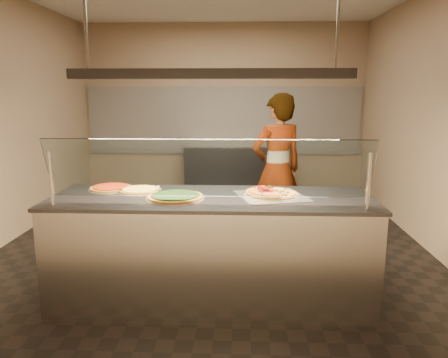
{
  "coord_description": "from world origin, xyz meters",
  "views": [
    {
      "loc": [
        0.34,
        -4.93,
        1.81
      ],
      "look_at": [
        0.18,
        -0.99,
        1.02
      ],
      "focal_mm": 35.0,
      "sensor_mm": 36.0,
      "label": 1
    }
  ],
  "objects_px": {
    "serving_counter": "(212,248)",
    "half_pizza_sausage": "(284,193)",
    "sneeze_guard": "(208,169)",
    "pizza_spinach": "(175,197)",
    "worker": "(277,170)",
    "heat_lamp_housing": "(211,74)",
    "pizza_spatula": "(160,189)",
    "perforated_tray": "(272,195)",
    "prep_table": "(234,170)",
    "half_pizza_pepperoni": "(259,192)",
    "pizza_tomato": "(111,188)",
    "pizza_cheese": "(141,190)"
  },
  "relations": [
    {
      "from": "serving_counter",
      "to": "half_pizza_sausage",
      "type": "xyz_separation_m",
      "value": [
        0.62,
        0.03,
        0.49
      ]
    },
    {
      "from": "sneeze_guard",
      "to": "pizza_spinach",
      "type": "xyz_separation_m",
      "value": [
        -0.3,
        0.26,
        -0.28
      ]
    },
    {
      "from": "serving_counter",
      "to": "worker",
      "type": "height_order",
      "value": "worker"
    },
    {
      "from": "serving_counter",
      "to": "heat_lamp_housing",
      "type": "bearing_deg",
      "value": 0.0
    },
    {
      "from": "pizza_spatula",
      "to": "heat_lamp_housing",
      "type": "xyz_separation_m",
      "value": [
        0.46,
        -0.12,
        0.99
      ]
    },
    {
      "from": "perforated_tray",
      "to": "worker",
      "type": "height_order",
      "value": "worker"
    },
    {
      "from": "prep_table",
      "to": "half_pizza_sausage",
      "type": "bearing_deg",
      "value": -82.41
    },
    {
      "from": "sneeze_guard",
      "to": "prep_table",
      "type": "bearing_deg",
      "value": 88.45
    },
    {
      "from": "half_pizza_pepperoni",
      "to": "heat_lamp_housing",
      "type": "relative_size",
      "value": 0.21
    },
    {
      "from": "pizza_tomato",
      "to": "prep_table",
      "type": "distance_m",
      "value": 3.8
    },
    {
      "from": "half_pizza_pepperoni",
      "to": "worker",
      "type": "height_order",
      "value": "worker"
    },
    {
      "from": "pizza_spatula",
      "to": "heat_lamp_housing",
      "type": "height_order",
      "value": "heat_lamp_housing"
    },
    {
      "from": "pizza_cheese",
      "to": "half_pizza_sausage",
      "type": "bearing_deg",
      "value": -5.44
    },
    {
      "from": "perforated_tray",
      "to": "pizza_spinach",
      "type": "distance_m",
      "value": 0.82
    },
    {
      "from": "half_pizza_pepperoni",
      "to": "serving_counter",
      "type": "bearing_deg",
      "value": -175.16
    },
    {
      "from": "serving_counter",
      "to": "perforated_tray",
      "type": "xyz_separation_m",
      "value": [
        0.52,
        0.03,
        0.47
      ]
    },
    {
      "from": "perforated_tray",
      "to": "heat_lamp_housing",
      "type": "height_order",
      "value": "heat_lamp_housing"
    },
    {
      "from": "half_pizza_pepperoni",
      "to": "half_pizza_sausage",
      "type": "distance_m",
      "value": 0.21
    },
    {
      "from": "half_pizza_sausage",
      "to": "pizza_cheese",
      "type": "xyz_separation_m",
      "value": [
        -1.27,
        0.12,
        -0.01
      ]
    },
    {
      "from": "pizza_cheese",
      "to": "prep_table",
      "type": "bearing_deg",
      "value": 78.43
    },
    {
      "from": "serving_counter",
      "to": "pizza_spinach",
      "type": "bearing_deg",
      "value": -163.73
    },
    {
      "from": "half_pizza_sausage",
      "to": "worker",
      "type": "relative_size",
      "value": 0.27
    },
    {
      "from": "half_pizza_sausage",
      "to": "worker",
      "type": "xyz_separation_m",
      "value": [
        0.05,
        1.48,
        -0.06
      ]
    },
    {
      "from": "half_pizza_pepperoni",
      "to": "pizza_cheese",
      "type": "bearing_deg",
      "value": 173.66
    },
    {
      "from": "worker",
      "to": "pizza_tomato",
      "type": "bearing_deg",
      "value": 13.05
    },
    {
      "from": "pizza_tomato",
      "to": "serving_counter",
      "type": "bearing_deg",
      "value": -14.56
    },
    {
      "from": "heat_lamp_housing",
      "to": "pizza_spinach",
      "type": "bearing_deg",
      "value": -163.73
    },
    {
      "from": "sneeze_guard",
      "to": "pizza_cheese",
      "type": "relative_size",
      "value": 6.36
    },
    {
      "from": "prep_table",
      "to": "pizza_spinach",
      "type": "bearing_deg",
      "value": -95.94
    },
    {
      "from": "pizza_spinach",
      "to": "heat_lamp_housing",
      "type": "bearing_deg",
      "value": 16.27
    },
    {
      "from": "half_pizza_sausage",
      "to": "pizza_cheese",
      "type": "distance_m",
      "value": 1.27
    },
    {
      "from": "sneeze_guard",
      "to": "pizza_spatula",
      "type": "bearing_deg",
      "value": 134.63
    },
    {
      "from": "prep_table",
      "to": "heat_lamp_housing",
      "type": "distance_m",
      "value": 4.14
    },
    {
      "from": "pizza_spinach",
      "to": "pizza_tomato",
      "type": "bearing_deg",
      "value": 152.79
    },
    {
      "from": "pizza_spinach",
      "to": "pizza_tomato",
      "type": "height_order",
      "value": "pizza_spinach"
    },
    {
      "from": "pizza_cheese",
      "to": "pizza_spatula",
      "type": "height_order",
      "value": "pizza_spatula"
    },
    {
      "from": "half_pizza_pepperoni",
      "to": "pizza_spatula",
      "type": "bearing_deg",
      "value": 174.11
    },
    {
      "from": "pizza_spatula",
      "to": "worker",
      "type": "relative_size",
      "value": 0.13
    },
    {
      "from": "pizza_cheese",
      "to": "prep_table",
      "type": "distance_m",
      "value": 3.81
    },
    {
      "from": "perforated_tray",
      "to": "half_pizza_sausage",
      "type": "height_order",
      "value": "half_pizza_sausage"
    },
    {
      "from": "pizza_spatula",
      "to": "pizza_cheese",
      "type": "bearing_deg",
      "value": 171.54
    },
    {
      "from": "serving_counter",
      "to": "perforated_tray",
      "type": "distance_m",
      "value": 0.7
    },
    {
      "from": "pizza_spatula",
      "to": "prep_table",
      "type": "xyz_separation_m",
      "value": [
        0.58,
        3.74,
        -0.49
      ]
    },
    {
      "from": "sneeze_guard",
      "to": "perforated_tray",
      "type": "bearing_deg",
      "value": 36.13
    },
    {
      "from": "sneeze_guard",
      "to": "serving_counter",
      "type": "bearing_deg",
      "value": 90.0
    },
    {
      "from": "serving_counter",
      "to": "sneeze_guard",
      "type": "xyz_separation_m",
      "value": [
        0.0,
        -0.34,
        0.76
      ]
    },
    {
      "from": "half_pizza_sausage",
      "to": "heat_lamp_housing",
      "type": "relative_size",
      "value": 0.21
    },
    {
      "from": "sneeze_guard",
      "to": "pizza_cheese",
      "type": "distance_m",
      "value": 0.86
    },
    {
      "from": "pizza_spinach",
      "to": "pizza_cheese",
      "type": "relative_size",
      "value": 1.27
    },
    {
      "from": "pizza_spinach",
      "to": "pizza_cheese",
      "type": "height_order",
      "value": "pizza_spinach"
    }
  ]
}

